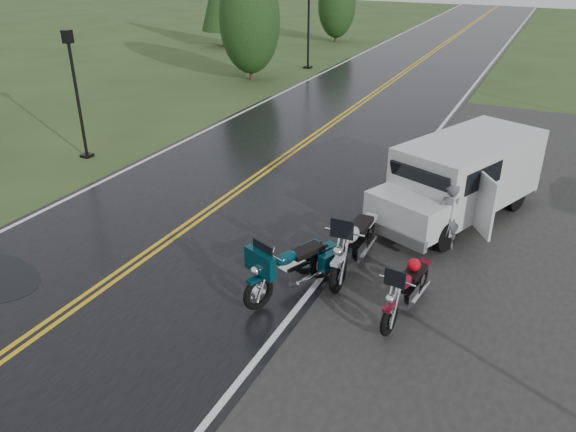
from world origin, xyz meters
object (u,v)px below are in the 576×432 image
Objects in this scene: motorcycle_red at (390,307)px; motorcycle_silver at (339,261)px; motorcycle_teal at (258,280)px; van_white at (390,189)px; lamp_post_near_left at (77,96)px; person_at_van at (448,218)px; lamp_post_far_left at (309,23)px.

motorcycle_silver is at bearing 152.62° from motorcycle_red.
motorcycle_teal is 0.45× the size of van_white.
motorcycle_silver is at bearing -20.77° from lamp_post_near_left.
motorcycle_silver reaches higher than motorcycle_red.
person_at_van is 0.40× the size of lamp_post_near_left.
motorcycle_silver is 21.89m from lamp_post_far_left.
van_white is 3.24× the size of person_at_van.
motorcycle_teal is 1.61m from motorcycle_silver.
van_white is 10.14m from lamp_post_near_left.
motorcycle_red is 1.54m from motorcycle_silver.
person_at_van reaches higher than motorcycle_teal.
motorcycle_red is 0.44× the size of lamp_post_far_left.
motorcycle_red is 12.30m from lamp_post_near_left.
motorcycle_teal is 22.52m from lamp_post_far_left.
motorcycle_teal is 0.92× the size of motorcycle_silver.
lamp_post_near_left is at bearing 173.41° from motorcycle_teal.
motorcycle_teal is at bearing -134.33° from motorcycle_silver.
motorcycle_teal is 0.48× the size of lamp_post_far_left.
lamp_post_far_left is (-8.25, 20.89, 1.69)m from motorcycle_teal.
motorcycle_teal is at bearing -165.99° from motorcycle_red.
motorcycle_silver is at bearing 69.07° from motorcycle_teal.
lamp_post_near_left is (-11.54, 1.16, 1.18)m from person_at_van.
lamp_post_far_left is (-9.35, 19.72, 1.63)m from motorcycle_silver.
lamp_post_near_left is at bearing -42.86° from person_at_van.
motorcycle_silver is (-1.27, 0.85, 0.13)m from motorcycle_red.
person_at_van is at bearing 1.87° from van_white.
motorcycle_teal is 4.52m from van_white.
motorcycle_silver is 10.80m from lamp_post_near_left.
person_at_van is (2.62, 3.81, 0.11)m from motorcycle_teal.
van_white is 1.58m from person_at_van.
motorcycle_silver is at bearing -64.63° from lamp_post_far_left.
motorcycle_red is 0.90× the size of motorcycle_teal.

